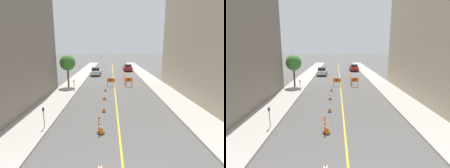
% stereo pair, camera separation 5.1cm
% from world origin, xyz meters
% --- Properties ---
extents(lane_stripe, '(0.12, 58.64, 0.01)m').
position_xyz_m(lane_stripe, '(0.00, 29.32, 0.00)').
color(lane_stripe, gold).
rests_on(lane_stripe, ground_plane).
extents(sidewalk_left, '(3.00, 58.64, 0.13)m').
position_xyz_m(sidewalk_left, '(-6.42, 29.32, 0.07)').
color(sidewalk_left, '#ADA89E').
rests_on(sidewalk_left, ground_plane).
extents(sidewalk_right, '(3.00, 58.64, 0.13)m').
position_xyz_m(sidewalk_right, '(6.42, 29.32, 0.07)').
color(sidewalk_right, '#ADA89E').
rests_on(sidewalk_right, ground_plane).
extents(building_facade_right, '(6.00, 19.24, 17.04)m').
position_xyz_m(building_facade_right, '(10.92, 14.72, 8.52)').
color(building_facade_right, tan).
rests_on(building_facade_right, ground_plane).
extents(traffic_cone_second, '(0.41, 0.41, 0.71)m').
position_xyz_m(traffic_cone_second, '(-1.20, 6.39, 0.35)').
color(traffic_cone_second, black).
rests_on(traffic_cone_second, ground_plane).
extents(traffic_cone_third, '(0.33, 0.33, 0.62)m').
position_xyz_m(traffic_cone_third, '(-1.18, 10.36, 0.30)').
color(traffic_cone_third, black).
rests_on(traffic_cone_third, ground_plane).
extents(traffic_cone_fourth, '(0.37, 0.37, 0.50)m').
position_xyz_m(traffic_cone_fourth, '(-1.27, 14.08, 0.25)').
color(traffic_cone_fourth, black).
rests_on(traffic_cone_fourth, ground_plane).
extents(traffic_cone_fifth, '(0.35, 0.35, 0.56)m').
position_xyz_m(traffic_cone_fifth, '(-1.24, 17.80, 0.28)').
color(traffic_cone_fifth, black).
rests_on(traffic_cone_fifth, ground_plane).
extents(delineator_post_front, '(0.31, 0.31, 1.20)m').
position_xyz_m(delineator_post_front, '(-1.35, 6.46, 0.52)').
color(delineator_post_front, black).
rests_on(delineator_post_front, ground_plane).
extents(arrow_barricade_primary, '(1.08, 0.15, 1.20)m').
position_xyz_m(arrow_barricade_primary, '(-0.52, 20.73, 0.86)').
color(arrow_barricade_primary, '#EF560C').
rests_on(arrow_barricade_primary, ground_plane).
extents(arrow_barricade_secondary, '(0.98, 0.13, 1.34)m').
position_xyz_m(arrow_barricade_secondary, '(2.09, 20.37, 0.97)').
color(arrow_barricade_secondary, '#EF560C').
rests_on(arrow_barricade_secondary, ground_plane).
extents(safety_mesh_fence, '(0.53, 7.90, 1.00)m').
position_xyz_m(safety_mesh_fence, '(1.86, 25.19, 0.50)').
color(safety_mesh_fence, '#EF560C').
rests_on(safety_mesh_fence, ground_plane).
extents(parked_car_curb_near, '(1.94, 4.34, 1.59)m').
position_xyz_m(parked_car_curb_near, '(-3.55, 31.10, 0.80)').
color(parked_car_curb_near, '#B7B7BC').
rests_on(parked_car_curb_near, ground_plane).
extents(parked_car_curb_mid, '(1.95, 4.36, 1.59)m').
position_xyz_m(parked_car_curb_mid, '(3.59, 37.56, 0.80)').
color(parked_car_curb_mid, maroon).
rests_on(parked_car_curb_mid, ground_plane).
extents(parking_meter_near_curb, '(0.12, 0.11, 1.47)m').
position_xyz_m(parking_meter_near_curb, '(-5.27, 7.14, 1.16)').
color(parking_meter_near_curb, '#4C4C51').
rests_on(parking_meter_near_curb, sidewalk_left).
extents(parking_meter_far_curb, '(0.12, 0.11, 1.41)m').
position_xyz_m(parking_meter_far_curb, '(-5.27, 17.56, 1.12)').
color(parking_meter_far_curb, '#4C4C51').
rests_on(parking_meter_far_curb, sidewalk_left).
extents(street_tree_left_near, '(2.17, 2.17, 4.48)m').
position_xyz_m(street_tree_left_near, '(-6.57, 20.05, 3.50)').
color(street_tree_left_near, '#4C3823').
rests_on(street_tree_left_near, sidewalk_left).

